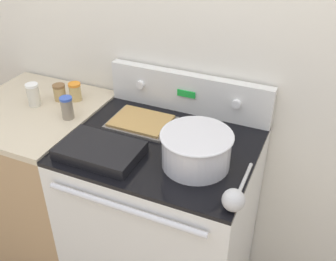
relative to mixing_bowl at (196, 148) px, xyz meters
name	(u,v)px	position (x,y,z in m)	size (l,w,h in m)	color
kitchen_wall	(194,50)	(-0.18, 0.45, 0.21)	(8.00, 0.05, 2.50)	silver
stove_range	(163,222)	(-0.18, 0.08, -0.56)	(0.81, 0.69, 0.96)	silver
control_panel	(189,93)	(-0.18, 0.39, 0.02)	(0.81, 0.07, 0.20)	silver
side_counter	(46,183)	(-0.90, 0.08, -0.55)	(0.63, 0.66, 0.97)	tan
mixing_bowl	(196,148)	(0.00, 0.00, 0.00)	(0.29, 0.29, 0.14)	silver
casserole_dish	(100,150)	(-0.38, -0.10, -0.05)	(0.33, 0.22, 0.05)	black
baking_tray	(141,122)	(-0.34, 0.19, -0.07)	(0.29, 0.22, 0.02)	slate
ladle	(234,199)	(0.20, -0.17, -0.04)	(0.08, 0.31, 0.08)	#B7B7B7
spice_jar_blue_cap	(67,108)	(-0.67, 0.08, -0.01)	(0.06, 0.06, 0.11)	gray
spice_jar_orange_cap	(75,92)	(-0.74, 0.25, -0.02)	(0.06, 0.06, 0.09)	tan
spice_jar_brown_cap	(60,92)	(-0.81, 0.22, -0.03)	(0.06, 0.06, 0.08)	tan
spice_jar_white_cap	(33,95)	(-0.89, 0.12, -0.01)	(0.06, 0.06, 0.12)	beige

